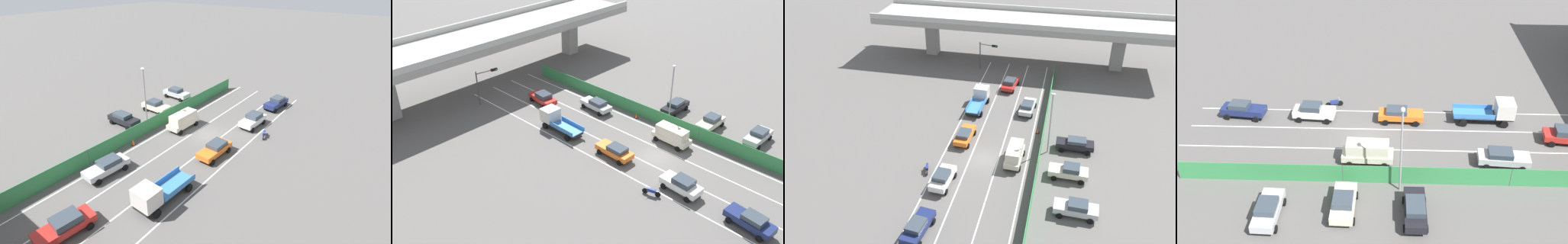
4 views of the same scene
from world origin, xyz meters
The scene contains 21 objects.
ground_plane centered at (0.00, 0.00, 0.00)m, with size 300.00×300.00×0.00m, color #565451.
lane_line_left_edge centered at (-5.10, 5.53, 0.00)m, with size 0.14×47.06×0.01m, color silver.
lane_line_mid_left centered at (-1.70, 5.53, 0.00)m, with size 0.14×47.06×0.01m, color silver.
lane_line_mid_right centered at (1.70, 5.53, 0.00)m, with size 0.14×47.06×0.01m, color silver.
lane_line_right_edge centered at (5.10, 5.53, 0.00)m, with size 0.14×47.06×0.01m, color silver.
elevated_overpass centered at (0.00, 31.06, 6.88)m, with size 52.23×10.72×8.58m.
green_fence centered at (6.50, 5.53, 0.91)m, with size 0.10×43.16×1.82m.
car_sedan_silver centered at (3.64, 12.60, 0.89)m, with size 2.26×4.73×1.58m.
car_van_cream centered at (3.61, 0.36, 1.23)m, with size 2.15×4.71×2.16m.
car_taxi_orange centered at (-3.29, 3.39, 0.87)m, with size 2.12×4.64×1.53m.
car_sedan_red centered at (-0.03, 19.47, 0.91)m, with size 2.48×4.71×1.66m.
car_sedan_navy centered at (-3.62, -13.03, 0.91)m, with size 2.34×4.74×1.64m.
car_sedan_white centered at (-3.46, -5.57, 0.95)m, with size 2.24×4.40×1.75m.
flatbed_truck_blue centered at (-3.51, 13.07, 1.28)m, with size 2.47×6.16×2.48m.
motorcycle centered at (-5.95, -3.69, 0.46)m, with size 0.80×1.89×0.93m.
parked_wagon_silver centered at (11.03, -7.14, 0.92)m, with size 4.49×2.09×1.66m.
parked_sedan_cream centered at (10.06, -1.27, 0.92)m, with size 4.42×2.11×1.70m.
parked_sedan_dark centered at (10.58, 4.40, 0.92)m, with size 4.62×1.94×1.64m.
traffic_light centered at (-5.25, 25.52, 3.52)m, with size 3.22×0.90×4.92m.
street_lamp centered at (7.32, 3.25, 4.89)m, with size 0.60×0.36×8.20m.
traffic_cone centered at (5.69, 7.27, 0.33)m, with size 0.47×0.47×0.71m.
Camera 2 is at (-35.17, -22.45, 28.20)m, focal length 39.56 mm.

